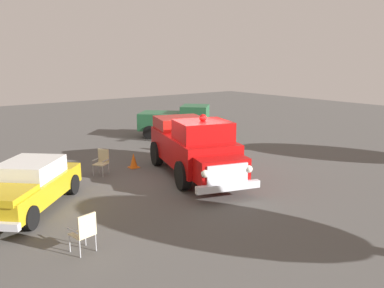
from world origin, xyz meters
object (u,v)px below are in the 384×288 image
Objects in this scene: vintage_fire_truck at (194,146)px; lawn_chair_spare at (85,230)px; parked_pickup at (180,121)px; lawn_chair_by_car at (102,160)px; traffic_cone at (134,161)px; spectator_standing at (216,136)px; classic_hot_rod at (26,186)px.

vintage_fire_truck reaches higher than lawn_chair_spare.
parked_pickup is 4.60× the size of lawn_chair_by_car.
spectator_standing is at bearing 83.24° from traffic_cone.
vintage_fire_truck is 3.78× the size of spectator_standing.
traffic_cone is (-2.42, -1.40, -0.89)m from vintage_fire_truck.
lawn_chair_spare is (5.85, -3.10, 0.00)m from lawn_chair_by_car.
lawn_chair_spare is 1.61× the size of traffic_cone.
lawn_chair_by_car is (-2.33, -2.88, -0.61)m from vintage_fire_truck.
spectator_standing is at bearing -15.07° from parked_pickup.
lawn_chair_spare is 0.61× the size of spectator_standing.
lawn_chair_by_car is at bearing 152.07° from lawn_chair_spare.
vintage_fire_truck is 9.96× the size of traffic_cone.
lawn_chair_spare is at bearing -27.93° from lawn_chair_by_car.
classic_hot_rod reaches higher than traffic_cone.
vintage_fire_truck is 6.33m from classic_hot_rod.
parked_pickup is 2.80× the size of spectator_standing.
lawn_chair_spare is (10.17, -10.05, -0.40)m from parked_pickup.
parked_pickup reaches higher than classic_hot_rod.
parked_pickup is at bearing 127.71° from traffic_cone.
spectator_standing is (0.40, 5.67, 0.37)m from lawn_chair_by_car.
vintage_fire_truck is 1.35× the size of parked_pickup.
classic_hot_rod is 4.36× the size of lawn_chair_spare.
spectator_standing is at bearing 124.50° from vintage_fire_truck.
spectator_standing is (4.73, -1.27, -0.02)m from parked_pickup.
vintage_fire_truck reaches higher than classic_hot_rod.
vintage_fire_truck is 3.75m from lawn_chair_by_car.
traffic_cone is (-2.17, 4.91, -0.44)m from classic_hot_rod.
spectator_standing is 2.64× the size of traffic_cone.
lawn_chair_spare is at bearing -58.17° from spectator_standing.
traffic_cone is (-0.50, -4.20, -0.66)m from spectator_standing.
classic_hot_rod is 7.01× the size of traffic_cone.
parked_pickup is 4.90m from spectator_standing.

